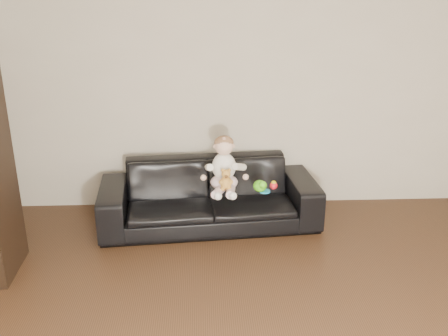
{
  "coord_description": "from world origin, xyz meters",
  "views": [
    {
      "loc": [
        -0.44,
        -2.37,
        2.31
      ],
      "look_at": [
        -0.23,
        2.15,
        0.64
      ],
      "focal_mm": 40.0,
      "sensor_mm": 36.0,
      "label": 1
    }
  ],
  "objects_px": {
    "toy_green": "(260,186)",
    "toy_rattle": "(274,186)",
    "baby": "(224,167)",
    "sofa": "(209,194)",
    "toy_blue_disc": "(265,191)",
    "teddy_bear": "(226,179)"
  },
  "relations": [
    {
      "from": "toy_green",
      "to": "toy_rattle",
      "type": "distance_m",
      "value": 0.15
    },
    {
      "from": "baby",
      "to": "sofa",
      "type": "bearing_deg",
      "value": 154.82
    },
    {
      "from": "toy_blue_disc",
      "to": "sofa",
      "type": "bearing_deg",
      "value": 159.74
    },
    {
      "from": "toy_rattle",
      "to": "toy_blue_disc",
      "type": "height_order",
      "value": "toy_rattle"
    },
    {
      "from": "toy_rattle",
      "to": "sofa",
      "type": "bearing_deg",
      "value": 167.95
    },
    {
      "from": "teddy_bear",
      "to": "toy_blue_disc",
      "type": "distance_m",
      "value": 0.42
    },
    {
      "from": "sofa",
      "to": "toy_blue_disc",
      "type": "bearing_deg",
      "value": -25.2
    },
    {
      "from": "baby",
      "to": "toy_green",
      "type": "distance_m",
      "value": 0.39
    },
    {
      "from": "toy_green",
      "to": "toy_blue_disc",
      "type": "relative_size",
      "value": 1.51
    },
    {
      "from": "teddy_bear",
      "to": "toy_blue_disc",
      "type": "bearing_deg",
      "value": 31.54
    },
    {
      "from": "sofa",
      "to": "toy_rattle",
      "type": "height_order",
      "value": "sofa"
    },
    {
      "from": "sofa",
      "to": "baby",
      "type": "bearing_deg",
      "value": -44.09
    },
    {
      "from": "baby",
      "to": "toy_green",
      "type": "height_order",
      "value": "baby"
    },
    {
      "from": "teddy_bear",
      "to": "toy_rattle",
      "type": "relative_size",
      "value": 2.65
    },
    {
      "from": "toy_rattle",
      "to": "toy_blue_disc",
      "type": "distance_m",
      "value": 0.12
    },
    {
      "from": "baby",
      "to": "toy_rattle",
      "type": "relative_size",
      "value": 6.91
    },
    {
      "from": "sofa",
      "to": "baby",
      "type": "distance_m",
      "value": 0.39
    },
    {
      "from": "toy_green",
      "to": "sofa",
      "type": "bearing_deg",
      "value": 160.38
    },
    {
      "from": "sofa",
      "to": "toy_rattle",
      "type": "relative_size",
      "value": 27.73
    },
    {
      "from": "toy_blue_disc",
      "to": "teddy_bear",
      "type": "bearing_deg",
      "value": -167.68
    },
    {
      "from": "baby",
      "to": "toy_blue_disc",
      "type": "bearing_deg",
      "value": 2.48
    },
    {
      "from": "baby",
      "to": "teddy_bear",
      "type": "bearing_deg",
      "value": -72.53
    }
  ]
}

